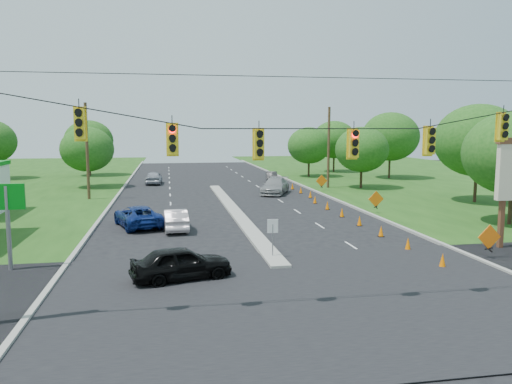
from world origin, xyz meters
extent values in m
plane|color=black|center=(0.00, 0.00, 0.00)|extent=(160.00, 160.00, 0.00)
cube|color=black|center=(0.00, 0.00, 0.00)|extent=(160.00, 14.00, 0.02)
cube|color=gray|center=(-10.10, 30.00, 0.00)|extent=(0.25, 110.00, 0.16)
cube|color=gray|center=(10.10, 30.00, 0.00)|extent=(0.25, 110.00, 0.16)
cube|color=gray|center=(0.00, 21.00, 0.00)|extent=(1.00, 34.00, 0.18)
cylinder|color=gray|center=(0.00, 6.00, 0.90)|extent=(0.06, 0.06, 1.80)
cube|color=white|center=(0.00, 6.00, 1.70)|extent=(0.55, 0.04, 0.70)
cylinder|color=black|center=(0.00, -1.00, 7.00)|extent=(24.00, 0.04, 0.04)
cube|color=yellow|center=(-8.00, -1.00, 6.75)|extent=(0.34, 0.24, 1.00)
cube|color=yellow|center=(-5.00, -1.00, 6.22)|extent=(0.34, 0.24, 1.00)
cube|color=yellow|center=(-2.00, -1.00, 6.05)|extent=(0.34, 0.24, 1.00)
cube|color=yellow|center=(1.50, -1.00, 6.05)|extent=(0.34, 0.24, 1.00)
cube|color=yellow|center=(4.50, -1.00, 6.14)|extent=(0.34, 0.24, 1.00)
cube|color=yellow|center=(7.50, -1.00, 6.66)|extent=(0.34, 0.24, 1.00)
cylinder|color=#422D1C|center=(-12.50, 30.00, 4.50)|extent=(0.28, 0.28, 9.00)
cylinder|color=#422D1C|center=(12.50, 35.00, 4.50)|extent=(0.28, 0.28, 9.00)
cylinder|color=gray|center=(-12.50, 6.00, 2.00)|extent=(0.20, 0.20, 4.00)
cube|color=#017811|center=(-12.50, 6.00, 3.50)|extent=(1.60, 0.15, 1.20)
cube|color=#59331E|center=(12.90, 6.00, 2.20)|extent=(0.25, 0.25, 4.40)
cone|color=#F76E00|center=(7.67, 3.00, 0.35)|extent=(0.32, 0.32, 0.70)
cone|color=#F76E00|center=(7.67, 6.50, 0.35)|extent=(0.32, 0.32, 0.70)
cone|color=#F76E00|center=(7.67, 10.00, 0.35)|extent=(0.32, 0.32, 0.70)
cone|color=#F76E00|center=(7.67, 13.50, 0.35)|extent=(0.32, 0.32, 0.70)
cone|color=#F76E00|center=(7.67, 17.00, 0.35)|extent=(0.32, 0.32, 0.70)
cone|color=#F76E00|center=(7.67, 20.50, 0.35)|extent=(0.32, 0.32, 0.70)
cone|color=#F76E00|center=(7.67, 24.00, 0.35)|extent=(0.32, 0.32, 0.70)
cone|color=#F76E00|center=(8.27, 27.50, 0.35)|extent=(0.32, 0.32, 0.70)
cone|color=#F76E00|center=(8.27, 31.00, 0.35)|extent=(0.32, 0.32, 0.70)
cone|color=#F76E00|center=(8.27, 34.50, 0.35)|extent=(0.32, 0.32, 0.70)
cone|color=#F76E00|center=(8.27, 38.00, 0.35)|extent=(0.32, 0.32, 0.70)
cone|color=#F76E00|center=(8.27, 41.50, 0.35)|extent=(0.32, 0.32, 0.70)
cone|color=#F76E00|center=(8.27, 45.00, 0.35)|extent=(0.32, 0.32, 0.70)
cone|color=#F76E00|center=(8.27, 48.50, 0.35)|extent=(0.32, 0.32, 0.70)
cube|color=black|center=(10.80, 4.00, 0.55)|extent=(0.06, 0.58, 0.26)
cube|color=black|center=(10.80, 4.00, 0.55)|extent=(0.06, 0.58, 0.26)
cube|color=orange|center=(10.80, 4.00, 1.15)|extent=(1.27, 0.05, 1.27)
cube|color=black|center=(10.80, 18.00, 0.55)|extent=(0.06, 0.58, 0.26)
cube|color=black|center=(10.80, 18.00, 0.55)|extent=(0.06, 0.58, 0.26)
cube|color=orange|center=(10.80, 18.00, 1.15)|extent=(1.27, 0.05, 1.27)
cube|color=black|center=(10.80, 32.00, 0.55)|extent=(0.06, 0.58, 0.26)
cube|color=black|center=(10.80, 32.00, 0.55)|extent=(0.06, 0.58, 0.26)
cube|color=orange|center=(10.80, 32.00, 1.15)|extent=(1.27, 0.05, 1.27)
cylinder|color=black|center=(-14.00, 40.00, 1.26)|extent=(0.28, 0.28, 2.52)
ellipsoid|color=#194C14|center=(-14.00, 40.00, 4.34)|extent=(5.88, 5.88, 5.04)
cylinder|color=black|center=(-16.00, 55.00, 1.44)|extent=(0.28, 0.28, 2.88)
ellipsoid|color=#194C14|center=(-16.00, 55.00, 4.96)|extent=(6.72, 6.72, 5.76)
cylinder|color=black|center=(18.00, 12.00, 1.44)|extent=(0.28, 0.28, 2.88)
cylinder|color=black|center=(22.00, 22.00, 1.62)|extent=(0.28, 0.28, 3.24)
ellipsoid|color=#194C14|center=(22.00, 22.00, 5.58)|extent=(7.56, 7.56, 6.48)
cylinder|color=black|center=(16.00, 34.00, 1.26)|extent=(0.28, 0.28, 2.52)
ellipsoid|color=#194C14|center=(16.00, 34.00, 4.34)|extent=(5.88, 5.88, 5.04)
cylinder|color=black|center=(24.00, 44.00, 1.62)|extent=(0.28, 0.28, 3.24)
ellipsoid|color=#194C14|center=(24.00, 44.00, 5.58)|extent=(7.56, 7.56, 6.48)
cylinder|color=black|center=(20.00, 55.00, 1.44)|extent=(0.28, 0.28, 2.88)
ellipsoid|color=#194C14|center=(20.00, 55.00, 4.96)|extent=(6.72, 6.72, 5.76)
cylinder|color=black|center=(14.00, 48.00, 1.26)|extent=(0.28, 0.28, 2.52)
ellipsoid|color=#194C14|center=(14.00, 48.00, 4.34)|extent=(5.88, 5.88, 5.04)
imported|color=black|center=(-4.68, 3.21, 0.75)|extent=(4.71, 2.80, 1.50)
imported|color=beige|center=(-4.75, 14.27, 0.70)|extent=(1.69, 4.30, 1.39)
imported|color=navy|center=(-7.25, 15.84, 0.73)|extent=(3.83, 5.70, 1.45)
imported|color=gray|center=(5.53, 30.96, 0.81)|extent=(4.28, 6.01, 1.62)
imported|color=#989AA7|center=(-6.84, 42.53, 0.78)|extent=(2.08, 4.65, 1.55)
imported|color=black|center=(7.64, 42.65, 0.64)|extent=(1.92, 4.03, 1.27)
camera|label=1|loc=(-5.18, -18.30, 6.59)|focal=35.00mm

